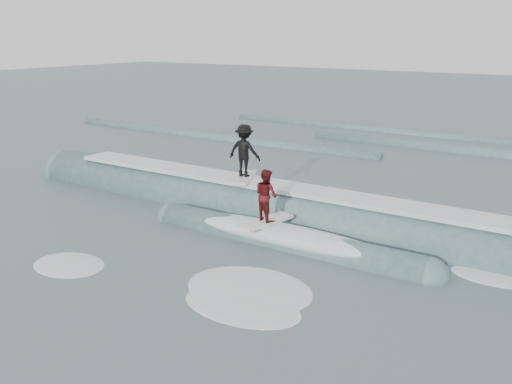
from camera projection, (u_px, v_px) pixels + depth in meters
The scene contains 6 objects.
ground at pixel (218, 241), 17.75m from camera, with size 160.00×160.00×0.00m, color #3D4F5A.
breaking_wave at pixel (273, 218), 19.87m from camera, with size 24.02×3.90×2.24m.
surfer_black at pixel (244, 152), 20.30m from camera, with size 1.28×2.06×1.97m.
surfer_red at pixel (266, 198), 17.52m from camera, with size 0.95×2.07×1.72m.
whitewater at pixel (246, 287), 14.60m from camera, with size 12.04×7.00×0.10m.
far_swells at pixel (369, 144), 33.18m from camera, with size 38.25×8.65×0.80m.
Camera 1 is at (10.16, -13.27, 6.31)m, focal length 40.00 mm.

